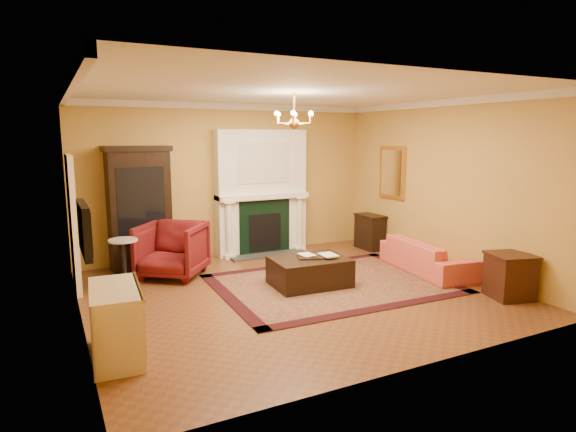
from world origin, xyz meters
TOP-DOWN VIEW (x-y plane):
  - floor at (0.00, 0.00)m, footprint 6.00×5.50m
  - ceiling at (0.00, 0.00)m, footprint 6.00×5.50m
  - wall_back at (0.00, 2.76)m, footprint 6.00×0.02m
  - wall_front at (0.00, -2.76)m, footprint 6.00×0.02m
  - wall_left at (-3.01, 0.00)m, footprint 0.02×5.50m
  - wall_right at (3.01, 0.00)m, footprint 0.02×5.50m
  - fireplace at (0.60, 2.57)m, footprint 1.90×0.70m
  - crown_molding at (0.00, 0.96)m, footprint 6.00×5.50m
  - doorway at (-2.95, 1.70)m, footprint 0.08×1.05m
  - tv_panel at (-2.95, -0.60)m, footprint 0.09×0.95m
  - gilt_mirror at (2.97, 1.40)m, footprint 0.06×0.76m
  - chandelier at (-0.00, 0.00)m, footprint 0.63×0.55m
  - oriental_rug at (0.73, 0.08)m, footprint 3.73×2.85m
  - china_cabinet at (-1.83, 2.49)m, footprint 1.08×0.53m
  - wingback_armchair at (-1.46, 1.66)m, footprint 1.36×1.35m
  - pedestal_table at (-2.29, 1.35)m, footprint 0.44×0.44m
  - commode at (-2.73, -1.09)m, footprint 0.57×1.08m
  - coral_sofa at (2.61, -0.06)m, footprint 0.83×2.01m
  - end_table at (2.72, -1.68)m, footprint 0.68×0.68m
  - console_table at (2.78, 1.84)m, footprint 0.37×0.64m
  - leather_ottoman at (0.37, 0.16)m, footprint 1.23×0.93m
  - ottoman_tray at (0.39, 0.17)m, footprint 0.49×0.43m
  - book_a at (0.24, 0.21)m, footprint 0.21×0.03m
  - book_b at (0.53, 0.07)m, footprint 0.24×0.04m
  - topiary_left at (-0.02, 2.53)m, footprint 0.16×0.16m
  - topiary_right at (1.31, 2.53)m, footprint 0.17×0.17m

SIDE VIEW (x-z plane):
  - floor at x=0.00m, z-range -0.02..0.00m
  - oriental_rug at x=0.73m, z-range 0.00..0.01m
  - leather_ottoman at x=0.37m, z-range 0.02..0.46m
  - end_table at x=2.72m, z-range 0.00..0.64m
  - console_table at x=2.78m, z-range 0.00..0.71m
  - coral_sofa at x=2.61m, z-range 0.00..0.76m
  - commode at x=-2.73m, z-range 0.00..0.78m
  - pedestal_table at x=-2.29m, z-range 0.06..0.86m
  - ottoman_tray at x=0.39m, z-range 0.46..0.48m
  - wingback_armchair at x=-1.46m, z-range 0.00..1.03m
  - book_a at x=0.24m, z-range 0.48..0.76m
  - book_b at x=0.53m, z-range 0.48..0.81m
  - doorway at x=-2.95m, z-range 0.00..2.10m
  - china_cabinet at x=-1.83m, z-range 0.00..2.11m
  - fireplace at x=0.60m, z-range -0.06..2.44m
  - tv_panel at x=-2.95m, z-range 1.06..1.64m
  - topiary_left at x=-0.02m, z-range 1.25..1.69m
  - topiary_right at x=1.31m, z-range 1.25..1.70m
  - wall_back at x=0.00m, z-range 0.00..3.00m
  - wall_front at x=0.00m, z-range 0.00..3.00m
  - wall_left at x=-3.01m, z-range 0.00..3.00m
  - wall_right at x=3.01m, z-range 0.00..3.00m
  - gilt_mirror at x=2.97m, z-range 1.12..2.17m
  - chandelier at x=0.00m, z-range 2.34..2.87m
  - crown_molding at x=0.00m, z-range 2.88..3.00m
  - ceiling at x=0.00m, z-range 3.00..3.02m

